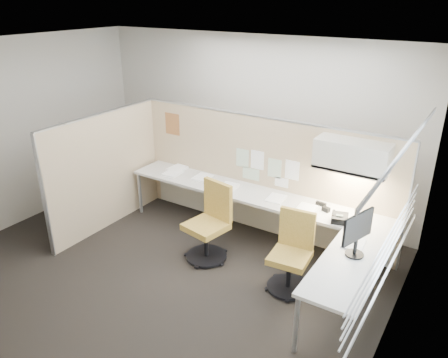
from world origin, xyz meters
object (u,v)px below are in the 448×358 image
Objects in this scene: desk at (269,211)px; chair_left at (210,224)px; chair_right at (292,254)px; phone at (339,218)px; monitor at (357,232)px.

chair_left reaches higher than desk.
chair_right reaches higher than desk.
chair_right is 0.76m from phone.
desk is at bearing 55.76° from chair_left.
desk is 3.80× the size of chair_left.
desk is 1.58m from monitor.
desk is 7.87× the size of monitor.
monitor reaches higher than phone.
chair_left is 1.08× the size of chair_right.
chair_left reaches higher than chair_right.
chair_left is 2.07× the size of monitor.
desk is at bearing 163.60° from phone.
monitor is at bearing -25.80° from desk.
monitor reaches higher than chair_left.
chair_left is 1.68m from phone.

